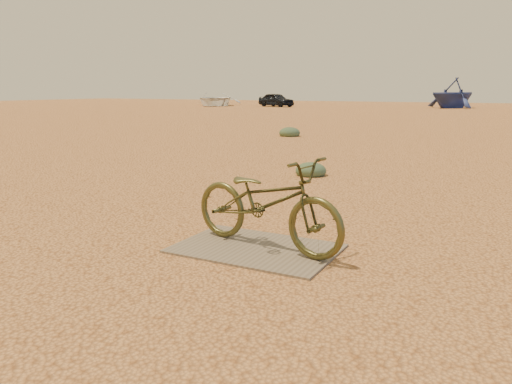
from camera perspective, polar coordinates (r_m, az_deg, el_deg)
The scene contains 8 objects.
ground at distance 4.98m, azimuth -8.13°, elevation -7.37°, with size 120.00×120.00×0.00m, color #DF9652.
plywood_board at distance 5.16m, azimuth 0.00°, elevation -6.46°, with size 1.62×1.10×0.02m, color #776851.
bicycle at distance 5.04m, azimuth 1.19°, elevation -1.15°, with size 0.63×1.81×0.95m, color #484620.
car at distance 46.36m, azimuth 2.31°, elevation 10.49°, with size 1.46×3.61×1.23m, color black.
boat_near_left at distance 48.52m, azimuth -4.75°, elevation 10.53°, with size 4.33×6.06×1.25m, color white.
boat_far_left at distance 45.97m, azimuth 21.57°, elevation 10.51°, with size 4.20×4.87×2.56m, color navy.
kale_a at distance 9.57m, azimuth 6.27°, elevation 1.91°, with size 0.59×0.59×0.32m, color #506845.
kale_c at distance 17.49m, azimuth 3.85°, elevation 6.39°, with size 0.73×0.73×0.40m, color #506845.
Camera 1 is at (2.79, -3.80, 1.62)m, focal length 35.00 mm.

